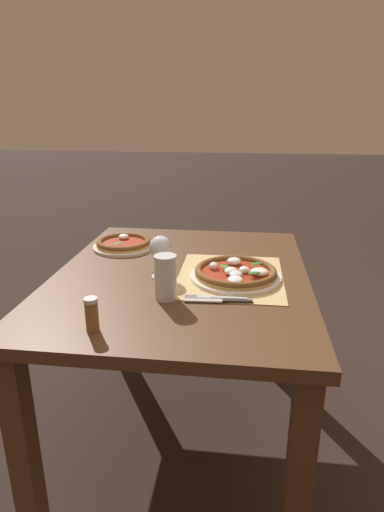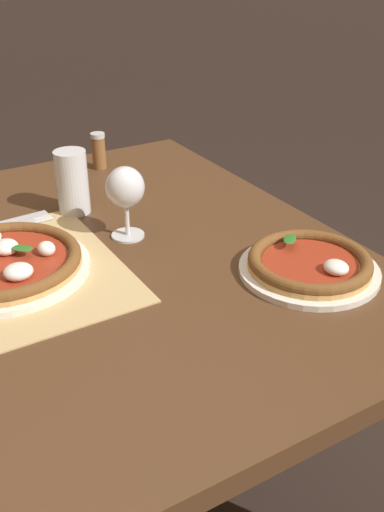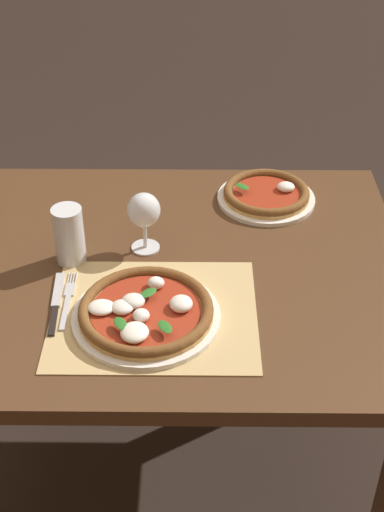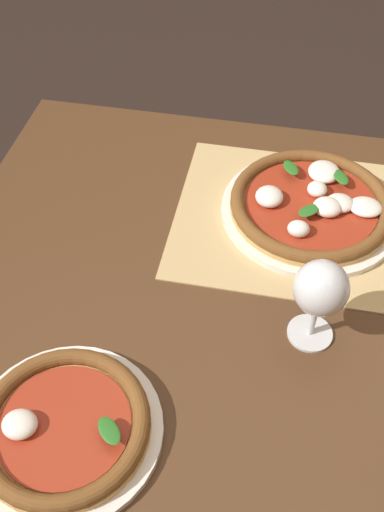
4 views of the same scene
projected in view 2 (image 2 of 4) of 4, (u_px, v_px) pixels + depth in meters
ground_plane at (129, 503)px, 1.56m from camera, size 24.00×24.00×0.00m
dining_table at (114, 300)px, 1.25m from camera, size 1.16×0.92×0.74m
paper_placemat at (17, 273)px, 1.13m from camera, size 0.45×0.38×0.00m
pizza_near at (2, 262)px, 1.12m from camera, size 0.32×0.32×0.05m
pizza_far at (310, 265)px, 1.12m from camera, size 0.27×0.27×0.05m
wine_glass at (125, 190)px, 1.22m from camera, size 0.08×0.08×0.16m
pint_glass at (72, 183)px, 1.34m from camera, size 0.07×0.07×0.15m
fork at (9, 227)px, 1.29m from camera, size 0.02×0.20×0.00m
knife at (0, 224)px, 1.30m from camera, size 0.03×0.22×0.01m
pepper_shaker at (99, 151)px, 1.60m from camera, size 0.04×0.04×0.10m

